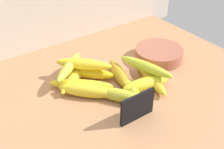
# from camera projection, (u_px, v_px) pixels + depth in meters

# --- Properties ---
(counter_top) EXTENTS (1.10, 0.76, 0.03)m
(counter_top) POSITION_uv_depth(u_px,v_px,m) (103.00, 98.00, 0.89)
(counter_top) COLOR #AD7850
(counter_top) RESTS_ON ground
(chalkboard_sign) EXTENTS (0.11, 0.02, 0.08)m
(chalkboard_sign) POSITION_uv_depth(u_px,v_px,m) (137.00, 108.00, 0.77)
(chalkboard_sign) COLOR black
(chalkboard_sign) RESTS_ON counter_top
(fruit_bowl) EXTENTS (0.17, 0.17, 0.04)m
(fruit_bowl) POSITION_uv_depth(u_px,v_px,m) (159.00, 54.00, 1.05)
(fruit_bowl) COLOR #9F5944
(fruit_bowl) RESTS_ON counter_top
(banana_0) EXTENTS (0.13, 0.17, 0.04)m
(banana_0) POSITION_uv_depth(u_px,v_px,m) (121.00, 96.00, 0.85)
(banana_0) COLOR gold
(banana_0) RESTS_ON counter_top
(banana_1) EXTENTS (0.15, 0.16, 0.04)m
(banana_1) POSITION_uv_depth(u_px,v_px,m) (88.00, 73.00, 0.95)
(banana_1) COLOR yellow
(banana_1) RESTS_ON counter_top
(banana_2) EXTENTS (0.09, 0.21, 0.04)m
(banana_2) POSITION_uv_depth(u_px,v_px,m) (150.00, 77.00, 0.93)
(banana_2) COLOR yellow
(banana_2) RESTS_ON counter_top
(banana_3) EXTENTS (0.17, 0.08, 0.04)m
(banana_3) POSITION_uv_depth(u_px,v_px,m) (146.00, 84.00, 0.89)
(banana_3) COLOR yellow
(banana_3) RESTS_ON counter_top
(banana_4) EXTENTS (0.09, 0.17, 0.04)m
(banana_4) POSITION_uv_depth(u_px,v_px,m) (119.00, 74.00, 0.94)
(banana_4) COLOR #B18B1E
(banana_4) RESTS_ON counter_top
(banana_5) EXTENTS (0.18, 0.16, 0.03)m
(banana_5) POSITION_uv_depth(u_px,v_px,m) (81.00, 85.00, 0.90)
(banana_5) COLOR yellow
(banana_5) RESTS_ON counter_top
(banana_6) EXTENTS (0.16, 0.16, 0.04)m
(banana_6) POSITION_uv_depth(u_px,v_px,m) (87.00, 91.00, 0.86)
(banana_6) COLOR yellow
(banana_6) RESTS_ON counter_top
(banana_7) EXTENTS (0.18, 0.15, 0.04)m
(banana_7) POSITION_uv_depth(u_px,v_px,m) (76.00, 76.00, 0.94)
(banana_7) COLOR yellow
(banana_7) RESTS_ON counter_top
(banana_8) EXTENTS (0.07, 0.16, 0.03)m
(banana_8) POSITION_uv_depth(u_px,v_px,m) (133.00, 92.00, 0.87)
(banana_8) COLOR gold
(banana_8) RESTS_ON counter_top
(banana_9) EXTENTS (0.16, 0.16, 0.04)m
(banana_9) POSITION_uv_depth(u_px,v_px,m) (84.00, 64.00, 0.93)
(banana_9) COLOR yellow
(banana_9) RESTS_ON banana_1
(banana_10) EXTENTS (0.09, 0.20, 0.03)m
(banana_10) POSITION_uv_depth(u_px,v_px,m) (146.00, 67.00, 0.91)
(banana_10) COLOR gold
(banana_10) RESTS_ON banana_2
(banana_11) EXTENTS (0.16, 0.13, 0.03)m
(banana_11) POSITION_uv_depth(u_px,v_px,m) (69.00, 67.00, 0.92)
(banana_11) COLOR #A8BB35
(banana_11) RESTS_ON banana_7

